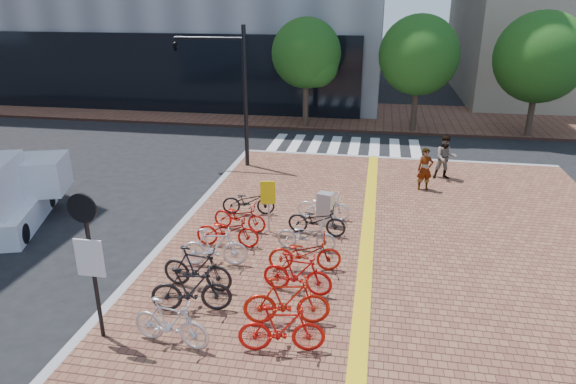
% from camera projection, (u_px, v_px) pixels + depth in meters
% --- Properties ---
extents(ground, '(120.00, 120.00, 0.00)m').
position_uv_depth(ground, '(283.00, 293.00, 13.02)').
color(ground, black).
rests_on(ground, ground).
extents(kerb_north, '(14.00, 0.25, 0.15)m').
position_uv_depth(kerb_north, '(396.00, 159.00, 23.54)').
color(kerb_north, gray).
rests_on(kerb_north, ground).
extents(far_sidewalk, '(70.00, 8.00, 0.15)m').
position_uv_depth(far_sidewalk, '(345.00, 115.00, 32.32)').
color(far_sidewalk, brown).
rests_on(far_sidewalk, ground).
extents(crosswalk, '(7.50, 4.00, 0.01)m').
position_uv_depth(crosswalk, '(344.00, 147.00, 25.82)').
color(crosswalk, silver).
rests_on(crosswalk, ground).
extents(street_trees, '(16.20, 4.60, 6.35)m').
position_uv_depth(street_trees, '(439.00, 58.00, 26.80)').
color(street_trees, '#38281E').
rests_on(street_trees, far_sidewalk).
extents(bike_0, '(1.84, 0.78, 1.07)m').
position_uv_depth(bike_0, '(170.00, 323.00, 10.68)').
color(bike_0, silver).
rests_on(bike_0, sidewalk).
extents(bike_1, '(1.95, 0.88, 1.13)m').
position_uv_depth(bike_1, '(191.00, 289.00, 11.85)').
color(bike_1, black).
rests_on(bike_1, sidewalk).
extents(bike_2, '(1.92, 0.74, 1.12)m').
position_uv_depth(bike_2, '(197.00, 268.00, 12.78)').
color(bike_2, black).
rests_on(bike_2, sidewalk).
extents(bike_3, '(1.88, 0.80, 1.10)m').
position_uv_depth(bike_3, '(214.00, 247.00, 13.89)').
color(bike_3, silver).
rests_on(bike_3, sidewalk).
extents(bike_4, '(1.89, 0.72, 0.98)m').
position_uv_depth(bike_4, '(228.00, 231.00, 15.00)').
color(bike_4, red).
rests_on(bike_4, sidewalk).
extents(bike_5, '(1.83, 0.88, 0.92)m').
position_uv_depth(bike_5, '(240.00, 216.00, 16.08)').
color(bike_5, red).
rests_on(bike_5, sidewalk).
extents(bike_6, '(1.83, 0.85, 0.93)m').
position_uv_depth(bike_6, '(248.00, 201.00, 17.26)').
color(bike_6, black).
rests_on(bike_6, sidewalk).
extents(bike_7, '(1.86, 0.80, 1.08)m').
position_uv_depth(bike_7, '(282.00, 329.00, 10.48)').
color(bike_7, red).
rests_on(bike_7, sidewalk).
extents(bike_8, '(2.01, 0.89, 1.17)m').
position_uv_depth(bike_8, '(287.00, 301.00, 11.36)').
color(bike_8, '#B81C0D').
rests_on(bike_8, sidewalk).
extents(bike_9, '(1.82, 0.71, 1.06)m').
position_uv_depth(bike_9, '(297.00, 273.00, 12.60)').
color(bike_9, '#BC0F0D').
rests_on(bike_9, sidewalk).
extents(bike_10, '(2.03, 1.00, 1.02)m').
position_uv_depth(bike_10, '(305.00, 253.00, 13.66)').
color(bike_10, '#A91A0C').
rests_on(bike_10, sidewalk).
extents(bike_11, '(1.75, 0.67, 0.91)m').
position_uv_depth(bike_11, '(306.00, 235.00, 14.81)').
color(bike_11, '#A2A1A6').
rests_on(bike_11, sidewalk).
extents(bike_12, '(1.87, 0.82, 0.95)m').
position_uv_depth(bike_12, '(317.00, 220.00, 15.76)').
color(bike_12, black).
rests_on(bike_12, sidewalk).
extents(bike_13, '(1.75, 0.66, 0.91)m').
position_uv_depth(bike_13, '(324.00, 206.00, 16.88)').
color(bike_13, silver).
rests_on(bike_13, sidewalk).
extents(pedestrian_a, '(0.66, 0.51, 1.63)m').
position_uv_depth(pedestrian_a, '(425.00, 169.00, 19.36)').
color(pedestrian_a, gray).
rests_on(pedestrian_a, sidewalk).
extents(pedestrian_b, '(0.91, 0.74, 1.77)m').
position_uv_depth(pedestrian_b, '(445.00, 157.00, 20.55)').
color(pedestrian_b, '#4D5461').
rests_on(pedestrian_b, sidewalk).
extents(utility_box, '(0.58, 0.49, 1.08)m').
position_uv_depth(utility_box, '(325.00, 209.00, 16.44)').
color(utility_box, silver).
rests_on(utility_box, sidewalk).
extents(yellow_sign, '(0.46, 0.15, 1.69)m').
position_uv_depth(yellow_sign, '(268.00, 197.00, 15.65)').
color(yellow_sign, '#B7B7BC').
rests_on(yellow_sign, sidewalk).
extents(notice_sign, '(0.62, 0.13, 3.33)m').
position_uv_depth(notice_sign, '(89.00, 250.00, 10.38)').
color(notice_sign, black).
rests_on(notice_sign, sidewalk).
extents(traffic_light_pole, '(3.16, 1.22, 5.88)m').
position_uv_depth(traffic_light_pole, '(213.00, 70.00, 21.30)').
color(traffic_light_pole, black).
rests_on(traffic_light_pole, sidewalk).
extents(box_truck, '(3.01, 4.46, 2.38)m').
position_uv_depth(box_truck, '(7.00, 195.00, 16.44)').
color(box_truck, white).
rests_on(box_truck, ground).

